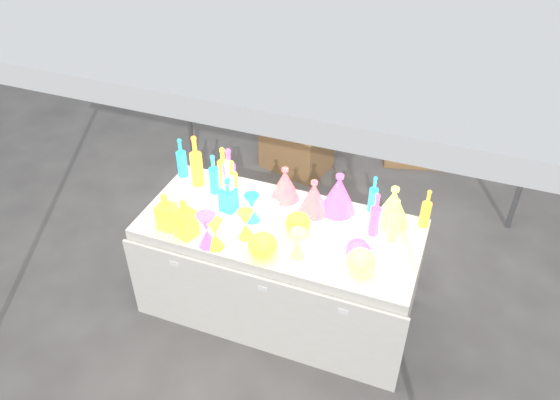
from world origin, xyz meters
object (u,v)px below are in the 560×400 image
(display_table, at_px, (280,268))
(hourglass_0, at_px, (215,234))
(cardboard_box_closed, at_px, (297,147))
(decanter_0, at_px, (166,211))
(globe_0, at_px, (263,247))
(lampshade_0, at_px, (314,197))
(bottle_0, at_px, (223,167))

(display_table, xyz_separation_m, hourglass_0, (-0.29, -0.33, 0.48))
(cardboard_box_closed, relative_size, decanter_0, 2.27)
(display_table, relative_size, globe_0, 10.24)
(cardboard_box_closed, distance_m, lampshade_0, 1.79)
(cardboard_box_closed, xyz_separation_m, decanter_0, (-0.17, -2.01, 0.66))
(hourglass_0, distance_m, lampshade_0, 0.70)
(decanter_0, relative_size, globe_0, 1.46)
(display_table, distance_m, bottle_0, 0.79)
(display_table, height_order, cardboard_box_closed, display_table)
(hourglass_0, bearing_deg, globe_0, 5.80)
(display_table, relative_size, bottle_0, 5.98)
(hourglass_0, bearing_deg, display_table, 48.39)
(decanter_0, bearing_deg, cardboard_box_closed, 87.44)
(cardboard_box_closed, distance_m, decanter_0, 2.12)
(bottle_0, bearing_deg, cardboard_box_closed, 88.75)
(lampshade_0, bearing_deg, bottle_0, 164.84)
(display_table, bearing_deg, lampshade_0, 54.03)
(hourglass_0, relative_size, globe_0, 1.14)
(display_table, distance_m, lampshade_0, 0.56)
(hourglass_0, height_order, lampshade_0, lampshade_0)
(cardboard_box_closed, bearing_deg, display_table, -58.66)
(cardboard_box_closed, bearing_deg, decanter_0, -79.07)
(globe_0, bearing_deg, display_table, 91.19)
(cardboard_box_closed, distance_m, bottle_0, 1.62)
(cardboard_box_closed, height_order, decanter_0, decanter_0)
(hourglass_0, bearing_deg, bottle_0, 111.01)
(decanter_0, bearing_deg, hourglass_0, -7.11)
(globe_0, height_order, lampshade_0, lampshade_0)
(globe_0, bearing_deg, hourglass_0, -174.20)
(cardboard_box_closed, relative_size, lampshade_0, 2.43)
(decanter_0, bearing_deg, bottle_0, 78.16)
(cardboard_box_closed, height_order, lampshade_0, lampshade_0)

